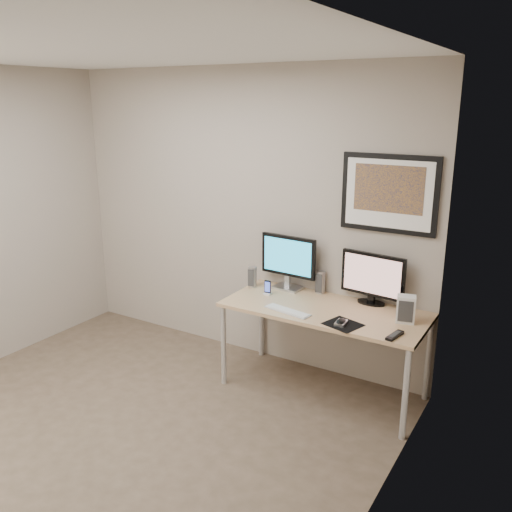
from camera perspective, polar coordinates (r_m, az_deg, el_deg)
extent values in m
plane|color=#4A3E2E|center=(4.19, -14.70, -17.96)|extent=(3.60, 3.60, 0.00)
plane|color=white|center=(3.50, -17.90, 20.16)|extent=(3.60, 3.60, 0.00)
plane|color=gray|center=(4.91, -1.58, 4.25)|extent=(3.60, 0.00, 3.60)
plane|color=gray|center=(2.67, 11.58, -6.43)|extent=(0.00, 3.40, 3.40)
cube|color=#AF7754|center=(4.33, 7.23, -5.64)|extent=(1.60, 0.70, 0.03)
cylinder|color=silver|center=(4.56, -3.43, -9.35)|extent=(0.04, 0.04, 0.70)
cylinder|color=silver|center=(5.04, 0.57, -6.76)|extent=(0.04, 0.04, 0.70)
cylinder|color=silver|center=(4.00, 15.45, -13.87)|extent=(0.04, 0.04, 0.70)
cylinder|color=silver|center=(4.53, 17.66, -10.30)|extent=(0.04, 0.04, 0.70)
cube|color=black|center=(4.27, 13.82, 6.37)|extent=(0.75, 0.03, 0.60)
cube|color=white|center=(4.25, 13.75, 6.34)|extent=(0.67, 0.00, 0.52)
cube|color=orange|center=(4.24, 13.78, 6.87)|extent=(0.54, 0.00, 0.36)
cube|color=#A8A8AD|center=(4.72, 3.37, -3.33)|extent=(0.25, 0.18, 0.02)
cube|color=#A8A8AD|center=(4.70, 3.38, -2.64)|extent=(0.05, 0.04, 0.10)
cube|color=black|center=(4.63, 3.42, 0.01)|extent=(0.52, 0.06, 0.35)
cube|color=teal|center=(4.62, 3.32, -0.05)|extent=(0.46, 0.03, 0.30)
cube|color=black|center=(4.47, 12.01, -4.82)|extent=(0.24, 0.15, 0.02)
cube|color=black|center=(4.45, 12.04, -4.40)|extent=(0.06, 0.05, 0.05)
cube|color=black|center=(4.39, 12.19, -1.95)|extent=(0.53, 0.09, 0.35)
cube|color=#9F7065|center=(4.37, 12.12, -2.01)|extent=(0.48, 0.06, 0.30)
cylinder|color=#A8A8AD|center=(4.74, -0.37, -2.20)|extent=(0.08, 0.08, 0.18)
cylinder|color=#A8A8AD|center=(4.61, 6.81, -2.74)|extent=(0.08, 0.08, 0.19)
cube|color=black|center=(4.56, 1.23, -3.33)|extent=(0.06, 0.06, 0.13)
cube|color=silver|center=(4.22, 3.35, -5.79)|extent=(0.40, 0.17, 0.01)
cube|color=black|center=(4.03, 9.15, -7.11)|extent=(0.30, 0.28, 0.00)
ellipsoid|color=black|center=(4.02, 8.94, -6.85)|extent=(0.08, 0.12, 0.04)
cube|color=black|center=(3.90, 14.40, -8.08)|extent=(0.08, 0.19, 0.02)
cube|color=silver|center=(4.14, 15.49, -5.41)|extent=(0.15, 0.13, 0.20)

